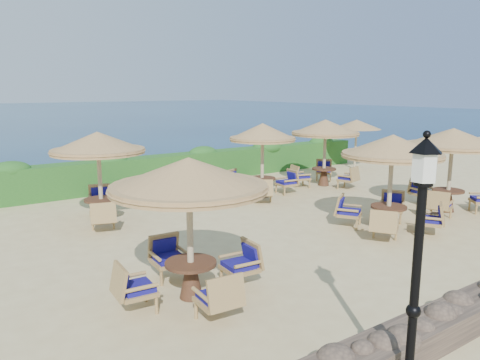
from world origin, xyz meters
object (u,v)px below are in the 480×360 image
cafe_set_1 (391,167)px  cafe_set_5 (325,139)px  cafe_set_3 (98,155)px  lamp_post (415,284)px  cafe_set_0 (189,202)px  cafe_set_2 (452,151)px  extra_parasol (357,125)px  cafe_set_4 (262,148)px

cafe_set_1 → cafe_set_5: bearing=61.3°
cafe_set_3 → lamp_post: bearing=-87.3°
cafe_set_0 → cafe_set_2: (9.72, 0.82, 0.09)m
cafe_set_2 → extra_parasol: bearing=62.5°
lamp_post → cafe_set_3: size_ratio=1.15×
cafe_set_1 → cafe_set_5: 6.20m
extra_parasol → cafe_set_2: 7.96m
lamp_post → cafe_set_5: bearing=49.5°
lamp_post → cafe_set_1: 7.38m
lamp_post → cafe_set_0: 4.21m
cafe_set_1 → cafe_set_2: size_ratio=0.94×
cafe_set_1 → cafe_set_2: 3.26m
cafe_set_1 → cafe_set_3: (-6.15, 5.33, 0.19)m
cafe_set_0 → cafe_set_1: same height
cafe_set_0 → cafe_set_1: size_ratio=1.05×
lamp_post → cafe_set_2: size_ratio=1.14×
cafe_set_3 → cafe_set_4: (5.84, -0.09, -0.20)m
cafe_set_2 → cafe_set_4: (-3.56, 5.01, -0.14)m
cafe_set_0 → cafe_set_5: 11.20m
cafe_set_3 → cafe_set_5: bearing=0.7°
cafe_set_5 → cafe_set_0: bearing=-147.5°
extra_parasol → cafe_set_4: cafe_set_4 is taller
cafe_set_0 → cafe_set_4: 8.48m
cafe_set_1 → cafe_set_0: bearing=-174.9°
cafe_set_5 → cafe_set_3: bearing=-179.3°
cafe_set_3 → cafe_set_1: bearing=-40.9°
cafe_set_3 → cafe_set_5: size_ratio=1.03×
cafe_set_0 → extra_parasol: bearing=30.5°
cafe_set_5 → cafe_set_4: bearing=-176.7°
lamp_post → cafe_set_4: lamp_post is taller
cafe_set_2 → cafe_set_3: same height
extra_parasol → cafe_set_4: (-7.23, -2.05, -0.38)m
cafe_set_0 → cafe_set_4: bearing=43.4°
cafe_set_4 → lamp_post: bearing=-118.3°
cafe_set_2 → cafe_set_5: (-0.28, 5.20, -0.05)m
cafe_set_1 → cafe_set_5: size_ratio=0.98×
extra_parasol → cafe_set_1: cafe_set_1 is taller
extra_parasol → cafe_set_3: size_ratio=0.83×
lamp_post → cafe_set_4: 11.31m
lamp_post → cafe_set_5: (8.65, 10.14, 0.33)m
lamp_post → extra_parasol: lamp_post is taller
cafe_set_2 → cafe_set_0: bearing=-175.2°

